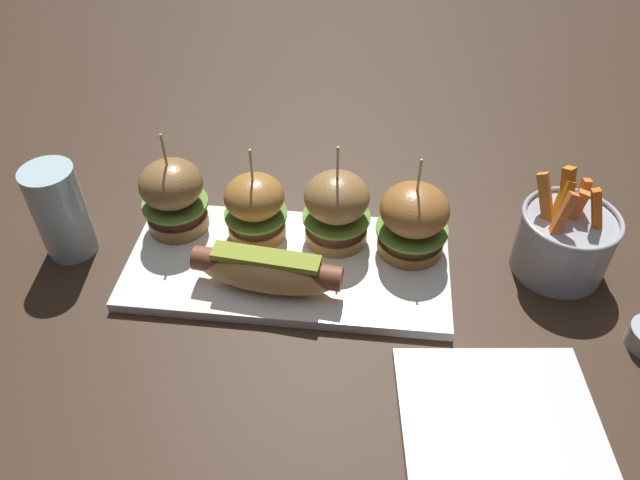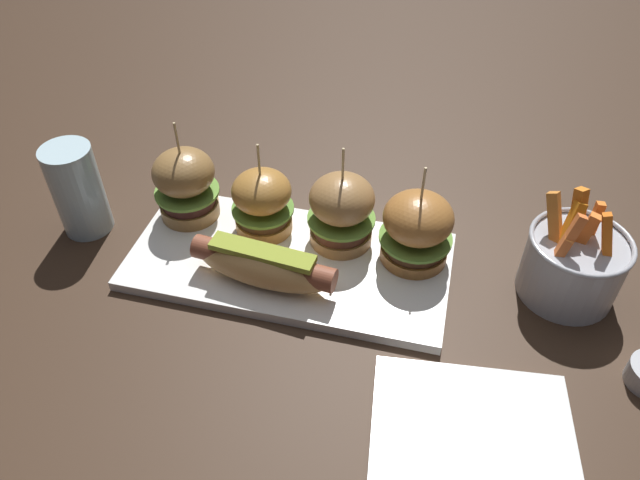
% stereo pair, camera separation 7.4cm
% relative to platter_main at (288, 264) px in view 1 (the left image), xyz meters
% --- Properties ---
extents(ground_plane, '(3.00, 3.00, 0.00)m').
position_rel_platter_main_xyz_m(ground_plane, '(0.00, 0.00, -0.01)').
color(ground_plane, '#382619').
extents(platter_main, '(0.41, 0.20, 0.01)m').
position_rel_platter_main_xyz_m(platter_main, '(0.00, 0.00, 0.00)').
color(platter_main, white).
rests_on(platter_main, ground).
extents(hot_dog, '(0.18, 0.07, 0.05)m').
position_rel_platter_main_xyz_m(hot_dog, '(-0.02, -0.05, 0.03)').
color(hot_dog, tan).
rests_on(hot_dog, platter_main).
extents(slider_far_left, '(0.09, 0.09, 0.15)m').
position_rel_platter_main_xyz_m(slider_far_left, '(-0.16, 0.05, 0.06)').
color(slider_far_left, olive).
rests_on(slider_far_left, platter_main).
extents(slider_center_left, '(0.08, 0.08, 0.14)m').
position_rel_platter_main_xyz_m(slider_center_left, '(-0.05, 0.05, 0.05)').
color(slider_center_left, '#AB7534').
rests_on(slider_center_left, platter_main).
extents(slider_center_right, '(0.09, 0.09, 0.15)m').
position_rel_platter_main_xyz_m(slider_center_right, '(0.06, 0.05, 0.06)').
color(slider_center_right, '#A07342').
rests_on(slider_center_right, platter_main).
extents(slider_far_right, '(0.09, 0.09, 0.14)m').
position_rel_platter_main_xyz_m(slider_far_right, '(0.16, 0.04, 0.06)').
color(slider_far_right, '#A86B32').
rests_on(slider_far_right, platter_main).
extents(fries_bucket, '(0.12, 0.12, 0.14)m').
position_rel_platter_main_xyz_m(fries_bucket, '(0.34, 0.04, 0.04)').
color(fries_bucket, '#A8AAB2').
rests_on(fries_bucket, ground).
extents(side_plate, '(0.22, 0.22, 0.01)m').
position_rel_platter_main_xyz_m(side_plate, '(0.25, -0.21, -0.00)').
color(side_plate, white).
rests_on(side_plate, ground).
extents(water_glass, '(0.07, 0.07, 0.13)m').
position_rel_platter_main_xyz_m(water_glass, '(-0.29, 0.01, 0.06)').
color(water_glass, silver).
rests_on(water_glass, ground).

